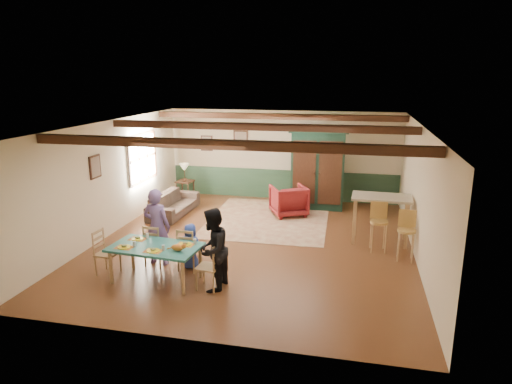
% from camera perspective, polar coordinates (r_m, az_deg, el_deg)
% --- Properties ---
extents(floor, '(8.00, 8.00, 0.00)m').
position_cam_1_polar(floor, '(10.47, -0.30, -6.44)').
color(floor, '#4C2715').
rests_on(floor, ground).
extents(wall_back, '(7.00, 0.02, 2.70)m').
position_cam_1_polar(wall_back, '(13.91, 3.33, 4.60)').
color(wall_back, beige).
rests_on(wall_back, floor).
extents(wall_left, '(0.02, 8.00, 2.70)m').
position_cam_1_polar(wall_left, '(11.34, -17.84, 1.63)').
color(wall_left, beige).
rests_on(wall_left, floor).
extents(wall_right, '(0.02, 8.00, 2.70)m').
position_cam_1_polar(wall_right, '(9.92, 19.82, -0.32)').
color(wall_right, beige).
rests_on(wall_right, floor).
extents(ceiling, '(7.00, 8.00, 0.02)m').
position_cam_1_polar(ceiling, '(9.83, -0.33, 8.43)').
color(ceiling, white).
rests_on(ceiling, wall_back).
extents(wainscot_back, '(6.95, 0.03, 0.90)m').
position_cam_1_polar(wainscot_back, '(14.07, 3.27, 0.97)').
color(wainscot_back, '#203B27').
rests_on(wainscot_back, floor).
extents(ceiling_beam_front, '(6.95, 0.16, 0.16)m').
position_cam_1_polar(ceiling_beam_front, '(7.63, -4.16, 5.93)').
color(ceiling_beam_front, black).
rests_on(ceiling_beam_front, ceiling).
extents(ceiling_beam_mid, '(6.95, 0.16, 0.16)m').
position_cam_1_polar(ceiling_beam_mid, '(10.22, 0.17, 8.16)').
color(ceiling_beam_mid, black).
rests_on(ceiling_beam_mid, ceiling).
extents(ceiling_beam_back, '(6.95, 0.16, 0.16)m').
position_cam_1_polar(ceiling_beam_back, '(12.76, 2.69, 9.42)').
color(ceiling_beam_back, black).
rests_on(ceiling_beam_back, ceiling).
extents(window_left, '(0.06, 1.60, 1.30)m').
position_cam_1_polar(window_left, '(12.75, -14.00, 4.19)').
color(window_left, white).
rests_on(window_left, wall_left).
extents(picture_left_wall, '(0.04, 0.42, 0.52)m').
position_cam_1_polar(picture_left_wall, '(10.74, -19.45, 2.99)').
color(picture_left_wall, gray).
rests_on(picture_left_wall, wall_left).
extents(picture_back_a, '(0.45, 0.04, 0.55)m').
position_cam_1_polar(picture_back_a, '(14.07, -1.93, 6.58)').
color(picture_back_a, gray).
rests_on(picture_back_a, wall_back).
extents(picture_back_b, '(0.38, 0.04, 0.48)m').
position_cam_1_polar(picture_back_b, '(14.40, -6.19, 6.09)').
color(picture_back_b, gray).
rests_on(picture_back_b, wall_back).
extents(dining_table, '(1.71, 1.04, 0.68)m').
position_cam_1_polar(dining_table, '(8.75, -12.38, -8.73)').
color(dining_table, '#206761').
rests_on(dining_table, floor).
extents(dining_chair_far_left, '(0.41, 0.43, 0.86)m').
position_cam_1_polar(dining_chair_far_left, '(9.41, -12.39, -6.44)').
color(dining_chair_far_left, '#9E794F').
rests_on(dining_chair_far_left, floor).
extents(dining_chair_far_right, '(0.41, 0.43, 0.86)m').
position_cam_1_polar(dining_chair_far_right, '(9.09, -8.36, -7.01)').
color(dining_chair_far_right, '#9E794F').
rests_on(dining_chair_far_right, floor).
extents(dining_chair_end_left, '(0.43, 0.41, 0.86)m').
position_cam_1_polar(dining_chair_end_left, '(9.25, -18.11, -7.22)').
color(dining_chair_end_left, '#9E794F').
rests_on(dining_chair_end_left, floor).
extents(dining_chair_end_right, '(0.43, 0.41, 0.86)m').
position_cam_1_polar(dining_chair_end_right, '(8.27, -6.00, -9.17)').
color(dining_chair_end_right, '#9E794F').
rests_on(dining_chair_end_right, floor).
extents(person_man, '(0.60, 0.42, 1.57)m').
position_cam_1_polar(person_man, '(9.35, -12.29, -4.27)').
color(person_man, slate).
rests_on(person_man, floor).
extents(person_woman, '(0.63, 0.77, 1.50)m').
position_cam_1_polar(person_woman, '(8.12, -5.46, -7.19)').
color(person_woman, black).
rests_on(person_woman, floor).
extents(person_child, '(0.47, 0.33, 0.91)m').
position_cam_1_polar(person_child, '(9.14, -8.17, -6.71)').
color(person_child, '#273F9E').
rests_on(person_child, floor).
extents(cat, '(0.34, 0.15, 0.16)m').
position_cam_1_polar(cat, '(8.29, -9.81, -6.77)').
color(cat, orange).
rests_on(cat, dining_table).
extents(place_setting_near_left, '(0.39, 0.30, 0.11)m').
position_cam_1_polar(place_setting_near_left, '(8.67, -16.16, -6.37)').
color(place_setting_near_left, yellow).
rests_on(place_setting_near_left, dining_table).
extents(place_setting_near_center, '(0.39, 0.30, 0.11)m').
position_cam_1_polar(place_setting_near_center, '(8.37, -12.74, -6.90)').
color(place_setting_near_center, yellow).
rests_on(place_setting_near_center, dining_table).
extents(place_setting_far_left, '(0.39, 0.30, 0.11)m').
position_cam_1_polar(place_setting_far_left, '(9.03, -14.59, -5.42)').
color(place_setting_far_left, yellow).
rests_on(place_setting_far_left, dining_table).
extents(place_setting_far_right, '(0.39, 0.30, 0.11)m').
position_cam_1_polar(place_setting_far_right, '(8.56, -8.83, -6.21)').
color(place_setting_far_right, yellow).
rests_on(place_setting_far_right, dining_table).
extents(area_rug, '(3.18, 3.74, 0.01)m').
position_cam_1_polar(area_rug, '(12.15, 1.59, -3.39)').
color(area_rug, beige).
rests_on(area_rug, floor).
extents(armoire, '(1.65, 0.72, 2.29)m').
position_cam_1_polar(armoire, '(13.00, 7.71, 2.86)').
color(armoire, black).
rests_on(armoire, floor).
extents(armchair, '(1.20, 1.21, 0.83)m').
position_cam_1_polar(armchair, '(12.42, 4.11, -1.06)').
color(armchair, '#511016').
rests_on(armchair, floor).
extents(sofa, '(0.83, 2.02, 0.59)m').
position_cam_1_polar(sofa, '(12.74, -10.27, -1.42)').
color(sofa, '#3A2B24').
rests_on(sofa, floor).
extents(end_table, '(0.51, 0.51, 0.58)m').
position_cam_1_polar(end_table, '(14.19, -8.84, 0.27)').
color(end_table, black).
rests_on(end_table, floor).
extents(table_lamp, '(0.32, 0.32, 0.53)m').
position_cam_1_polar(table_lamp, '(14.06, -8.93, 2.46)').
color(table_lamp, '#D1C187').
rests_on(table_lamp, end_table).
extents(counter_table, '(1.33, 0.81, 1.09)m').
position_cam_1_polar(counter_table, '(10.75, 15.26, -3.31)').
color(counter_table, '#BFB394').
rests_on(counter_table, floor).
extents(bar_stool_left, '(0.41, 0.44, 1.07)m').
position_cam_1_polar(bar_stool_left, '(10.21, 15.09, -4.32)').
color(bar_stool_left, '#B38845').
rests_on(bar_stool_left, floor).
extents(bar_stool_right, '(0.40, 0.43, 1.04)m').
position_cam_1_polar(bar_stool_right, '(9.88, 18.26, -5.28)').
color(bar_stool_right, '#B38845').
rests_on(bar_stool_right, floor).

